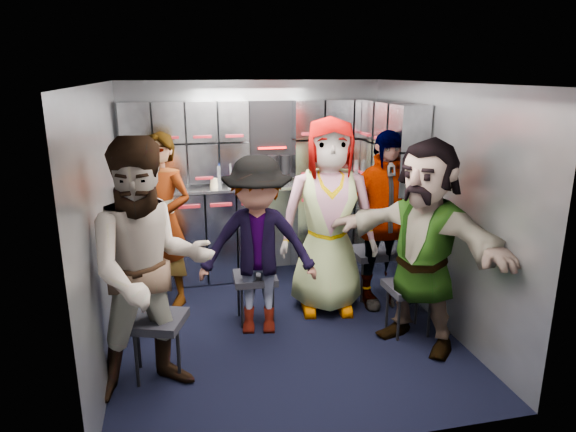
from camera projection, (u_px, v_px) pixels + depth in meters
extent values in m
plane|color=black|center=(283.00, 329.00, 4.51)|extent=(3.00, 3.00, 0.00)
cube|color=gray|center=(254.00, 179.00, 5.63)|extent=(2.80, 0.04, 2.10)
cube|color=gray|center=(105.00, 225.00, 3.93)|extent=(0.04, 3.00, 2.10)
cube|color=gray|center=(438.00, 205.00, 4.52)|extent=(0.04, 3.00, 2.10)
cube|color=silver|center=(283.00, 83.00, 3.94)|extent=(2.80, 3.00, 0.02)
cube|color=#9196A0|center=(258.00, 232.00, 5.58)|extent=(2.68, 0.38, 0.99)
cube|color=#9196A0|center=(142.00, 265.00, 4.65)|extent=(0.38, 0.76, 0.99)
cube|color=#B3B5BA|center=(257.00, 186.00, 5.44)|extent=(2.68, 0.42, 0.03)
cube|color=#9196A0|center=(256.00, 140.00, 5.37)|extent=(2.68, 0.28, 0.82)
cube|color=#9196A0|center=(392.00, 145.00, 5.02)|extent=(0.28, 1.00, 0.82)
cube|color=#9196A0|center=(391.00, 244.00, 5.20)|extent=(0.28, 1.20, 1.00)
cube|color=maroon|center=(261.00, 203.00, 5.29)|extent=(2.60, 0.02, 0.03)
cube|color=black|center=(156.00, 321.00, 3.73)|extent=(0.50, 0.49, 0.06)
cylinder|color=black|center=(137.00, 360.00, 3.64)|extent=(0.03, 0.03, 0.42)
cylinder|color=black|center=(179.00, 356.00, 3.70)|extent=(0.03, 0.03, 0.42)
cylinder|color=black|center=(138.00, 343.00, 3.88)|extent=(0.03, 0.03, 0.42)
cylinder|color=black|center=(178.00, 339.00, 3.94)|extent=(0.03, 0.03, 0.42)
cube|color=black|center=(255.00, 278.00, 4.57)|extent=(0.39, 0.37, 0.06)
cylinder|color=black|center=(242.00, 307.00, 4.49)|extent=(0.02, 0.02, 0.39)
cylinder|color=black|center=(273.00, 304.00, 4.55)|extent=(0.02, 0.02, 0.39)
cylinder|color=black|center=(239.00, 296.00, 4.71)|extent=(0.02, 0.02, 0.39)
cylinder|color=black|center=(268.00, 293.00, 4.77)|extent=(0.02, 0.02, 0.39)
cube|color=black|center=(322.00, 264.00, 4.99)|extent=(0.40, 0.38, 0.05)
cylinder|color=black|center=(312.00, 289.00, 4.91)|extent=(0.02, 0.02, 0.36)
cylinder|color=black|center=(337.00, 286.00, 4.97)|extent=(0.02, 0.02, 0.36)
cylinder|color=black|center=(306.00, 280.00, 5.12)|extent=(0.02, 0.02, 0.36)
cylinder|color=black|center=(330.00, 278.00, 5.17)|extent=(0.02, 0.02, 0.36)
cube|color=black|center=(373.00, 253.00, 5.08)|extent=(0.43, 0.40, 0.07)
cylinder|color=black|center=(362.00, 281.00, 4.99)|extent=(0.03, 0.03, 0.44)
cylinder|color=black|center=(391.00, 279.00, 5.05)|extent=(0.03, 0.03, 0.44)
cylinder|color=black|center=(353.00, 272.00, 5.23)|extent=(0.03, 0.03, 0.44)
cylinder|color=black|center=(381.00, 269.00, 5.30)|extent=(0.03, 0.03, 0.44)
cube|color=black|center=(410.00, 288.00, 4.36)|extent=(0.39, 0.37, 0.06)
cylinder|color=black|center=(399.00, 319.00, 4.27)|extent=(0.02, 0.02, 0.40)
cylinder|color=black|center=(429.00, 316.00, 4.33)|extent=(0.02, 0.02, 0.40)
cylinder|color=black|center=(387.00, 307.00, 4.50)|extent=(0.02, 0.02, 0.40)
cylinder|color=black|center=(416.00, 304.00, 4.56)|extent=(0.02, 0.02, 0.40)
imported|color=black|center=(163.00, 221.00, 4.83)|extent=(0.72, 0.66, 1.66)
imported|color=black|center=(150.00, 271.00, 3.43)|extent=(1.00, 0.86, 1.80)
imported|color=black|center=(258.00, 247.00, 4.30)|extent=(1.09, 0.75, 1.54)
imported|color=black|center=(328.00, 217.00, 4.67)|extent=(0.97, 0.73, 1.81)
imported|color=black|center=(382.00, 220.00, 4.80)|extent=(0.99, 0.42, 1.69)
imported|color=black|center=(423.00, 246.00, 4.07)|extent=(1.30, 1.60, 1.71)
cylinder|color=white|center=(230.00, 175.00, 5.30)|extent=(0.06, 0.06, 0.25)
cylinder|color=white|center=(218.00, 176.00, 5.27)|extent=(0.07, 0.07, 0.23)
cylinder|color=white|center=(355.00, 170.00, 5.59)|extent=(0.07, 0.07, 0.23)
cylinder|color=beige|center=(214.00, 183.00, 5.27)|extent=(0.08, 0.08, 0.10)
cylinder|color=beige|center=(307.00, 179.00, 5.48)|extent=(0.08, 0.08, 0.10)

